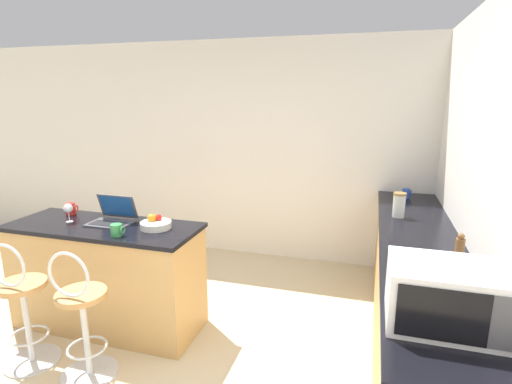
{
  "coord_description": "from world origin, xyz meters",
  "views": [
    {
      "loc": [
        1.47,
        -1.88,
        1.96
      ],
      "look_at": [
        0.36,
        1.86,
        1.02
      ],
      "focal_mm": 28.0,
      "sensor_mm": 36.0,
      "label": 1
    }
  ],
  "objects_px": {
    "storage_jar": "(399,205)",
    "mug_red": "(71,209)",
    "mug_blue": "(406,193)",
    "fruit_bowl": "(156,224)",
    "bar_stool_far": "(82,319)",
    "wine_glass_tall": "(68,209)",
    "bar_stool_near": "(23,308)",
    "laptop": "(113,216)",
    "mug_green": "(117,230)",
    "microwave": "(446,296)",
    "pepper_mill": "(459,256)"
  },
  "relations": [
    {
      "from": "bar_stool_far",
      "to": "fruit_bowl",
      "type": "height_order",
      "value": "fruit_bowl"
    },
    {
      "from": "microwave",
      "to": "mug_blue",
      "type": "distance_m",
      "value": 2.48
    },
    {
      "from": "mug_blue",
      "to": "storage_jar",
      "type": "distance_m",
      "value": 0.75
    },
    {
      "from": "mug_green",
      "to": "bar_stool_near",
      "type": "bearing_deg",
      "value": -140.6
    },
    {
      "from": "bar_stool_far",
      "to": "wine_glass_tall",
      "type": "bearing_deg",
      "value": 133.12
    },
    {
      "from": "wine_glass_tall",
      "to": "mug_red",
      "type": "xyz_separation_m",
      "value": [
        -0.15,
        0.19,
        -0.06
      ]
    },
    {
      "from": "pepper_mill",
      "to": "storage_jar",
      "type": "height_order",
      "value": "pepper_mill"
    },
    {
      "from": "fruit_bowl",
      "to": "laptop",
      "type": "bearing_deg",
      "value": 175.6
    },
    {
      "from": "wine_glass_tall",
      "to": "fruit_bowl",
      "type": "bearing_deg",
      "value": 4.79
    },
    {
      "from": "bar_stool_near",
      "to": "microwave",
      "type": "height_order",
      "value": "microwave"
    },
    {
      "from": "laptop",
      "to": "fruit_bowl",
      "type": "relative_size",
      "value": 1.42
    },
    {
      "from": "laptop",
      "to": "mug_blue",
      "type": "relative_size",
      "value": 3.56
    },
    {
      "from": "wine_glass_tall",
      "to": "mug_blue",
      "type": "xyz_separation_m",
      "value": [
        2.8,
        1.68,
        -0.07
      ]
    },
    {
      "from": "bar_stool_far",
      "to": "wine_glass_tall",
      "type": "xyz_separation_m",
      "value": [
        -0.58,
        0.62,
        0.58
      ]
    },
    {
      "from": "bar_stool_far",
      "to": "microwave",
      "type": "distance_m",
      "value": 2.31
    },
    {
      "from": "wine_glass_tall",
      "to": "mug_green",
      "type": "xyz_separation_m",
      "value": [
        0.59,
        -0.18,
        -0.07
      ]
    },
    {
      "from": "pepper_mill",
      "to": "mug_red",
      "type": "bearing_deg",
      "value": 172.52
    },
    {
      "from": "laptop",
      "to": "mug_green",
      "type": "relative_size",
      "value": 3.33
    },
    {
      "from": "microwave",
      "to": "storage_jar",
      "type": "relative_size",
      "value": 2.37
    },
    {
      "from": "bar_stool_near",
      "to": "mug_blue",
      "type": "xyz_separation_m",
      "value": [
        2.73,
        2.3,
        0.51
      ]
    },
    {
      "from": "laptop",
      "to": "fruit_bowl",
      "type": "distance_m",
      "value": 0.42
    },
    {
      "from": "laptop",
      "to": "microwave",
      "type": "height_order",
      "value": "microwave"
    },
    {
      "from": "bar_stool_near",
      "to": "pepper_mill",
      "type": "height_order",
      "value": "pepper_mill"
    },
    {
      "from": "laptop",
      "to": "storage_jar",
      "type": "xyz_separation_m",
      "value": [
        2.32,
        0.85,
        0.05
      ]
    },
    {
      "from": "microwave",
      "to": "mug_blue",
      "type": "xyz_separation_m",
      "value": [
        -0.01,
        2.48,
        -0.1
      ]
    },
    {
      "from": "bar_stool_near",
      "to": "laptop",
      "type": "xyz_separation_m",
      "value": [
        0.3,
        0.71,
        0.52
      ]
    },
    {
      "from": "fruit_bowl",
      "to": "microwave",
      "type": "bearing_deg",
      "value": -23.22
    },
    {
      "from": "mug_red",
      "to": "mug_blue",
      "type": "bearing_deg",
      "value": 26.84
    },
    {
      "from": "bar_stool_near",
      "to": "mug_red",
      "type": "relative_size",
      "value": 9.28
    },
    {
      "from": "bar_stool_near",
      "to": "wine_glass_tall",
      "type": "relative_size",
      "value": 6.15
    },
    {
      "from": "storage_jar",
      "to": "fruit_bowl",
      "type": "bearing_deg",
      "value": -155.13
    },
    {
      "from": "wine_glass_tall",
      "to": "mug_blue",
      "type": "relative_size",
      "value": 1.62
    },
    {
      "from": "wine_glass_tall",
      "to": "storage_jar",
      "type": "xyz_separation_m",
      "value": [
        2.68,
        0.95,
        -0.01
      ]
    },
    {
      "from": "bar_stool_far",
      "to": "fruit_bowl",
      "type": "distance_m",
      "value": 0.87
    },
    {
      "from": "laptop",
      "to": "pepper_mill",
      "type": "bearing_deg",
      "value": -6.89
    },
    {
      "from": "laptop",
      "to": "storage_jar",
      "type": "relative_size",
      "value": 1.61
    },
    {
      "from": "storage_jar",
      "to": "mug_red",
      "type": "height_order",
      "value": "storage_jar"
    },
    {
      "from": "mug_blue",
      "to": "fruit_bowl",
      "type": "xyz_separation_m",
      "value": [
        -2.01,
        -1.62,
        -0.01
      ]
    },
    {
      "from": "bar_stool_far",
      "to": "pepper_mill",
      "type": "bearing_deg",
      "value": 9.55
    },
    {
      "from": "wine_glass_tall",
      "to": "pepper_mill",
      "type": "height_order",
      "value": "pepper_mill"
    },
    {
      "from": "laptop",
      "to": "mug_green",
      "type": "xyz_separation_m",
      "value": [
        0.23,
        -0.28,
        -0.01
      ]
    },
    {
      "from": "bar_stool_far",
      "to": "mug_red",
      "type": "bearing_deg",
      "value": 131.86
    },
    {
      "from": "bar_stool_far",
      "to": "storage_jar",
      "type": "bearing_deg",
      "value": 36.54
    },
    {
      "from": "bar_stool_far",
      "to": "laptop",
      "type": "xyz_separation_m",
      "value": [
        -0.21,
        0.71,
        0.52
      ]
    },
    {
      "from": "mug_green",
      "to": "storage_jar",
      "type": "bearing_deg",
      "value": 28.29
    },
    {
      "from": "bar_stool_near",
      "to": "mug_green",
      "type": "height_order",
      "value": "mug_green"
    },
    {
      "from": "bar_stool_near",
      "to": "mug_red",
      "type": "height_order",
      "value": "mug_red"
    },
    {
      "from": "bar_stool_near",
      "to": "bar_stool_far",
      "type": "bearing_deg",
      "value": 0.0
    },
    {
      "from": "laptop",
      "to": "wine_glass_tall",
      "type": "xyz_separation_m",
      "value": [
        -0.36,
        -0.1,
        0.06
      ]
    },
    {
      "from": "bar_stool_far",
      "to": "wine_glass_tall",
      "type": "relative_size",
      "value": 6.15
    }
  ]
}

